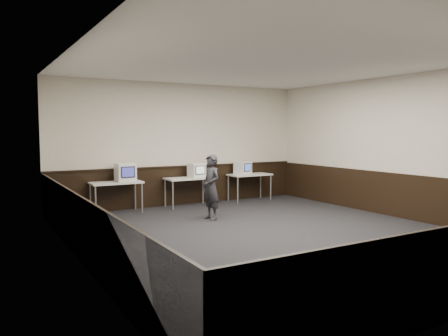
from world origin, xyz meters
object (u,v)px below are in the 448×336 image
object	(u,v)px
emac_right	(243,168)
desk_left	(116,185)
emac_center	(197,170)
emac_left	(125,172)
person	(211,187)
desk_center	(188,180)
desk_right	(250,176)

from	to	relation	value
emac_right	desk_left	bearing A→B (deg)	167.74
desk_left	emac_right	xyz separation A→B (m)	(3.59, 0.04, 0.26)
emac_center	emac_left	bearing A→B (deg)	176.58
emac_right	person	size ratio (longest dim) A/B	0.32
desk_center	emac_right	distance (m)	1.71
emac_center	emac_right	distance (m)	1.47
emac_left	emac_right	xyz separation A→B (m)	(3.37, 0.05, -0.04)
emac_center	desk_right	bearing A→B (deg)	-1.89
desk_right	person	size ratio (longest dim) A/B	0.83
desk_right	emac_left	bearing A→B (deg)	-179.72
emac_center	emac_right	bearing A→B (deg)	-0.35
emac_center	emac_right	world-z (taller)	same
desk_left	emac_left	xyz separation A→B (m)	(0.22, -0.02, 0.29)
desk_center	desk_right	xyz separation A→B (m)	(1.90, 0.00, 0.00)
desk_center	desk_left	bearing A→B (deg)	180.00
emac_center	person	xyz separation A→B (m)	(-0.52, -1.76, -0.22)
desk_center	emac_center	distance (m)	0.34
desk_right	emac_right	bearing A→B (deg)	170.30
emac_center	desk_center	bearing A→B (deg)	168.66
desk_left	emac_center	size ratio (longest dim) A/B	2.88
desk_right	person	world-z (taller)	person
desk_left	person	world-z (taller)	person
desk_left	person	bearing A→B (deg)	-48.32
desk_left	emac_left	size ratio (longest dim) A/B	2.46
emac_left	desk_right	bearing A→B (deg)	1.96
emac_left	emac_right	distance (m)	3.37
emac_right	emac_left	bearing A→B (deg)	168.08
desk_center	emac_left	bearing A→B (deg)	-179.40
desk_left	emac_center	world-z (taller)	emac_center
desk_left	desk_center	world-z (taller)	same
desk_center	desk_right	size ratio (longest dim) A/B	1.00
emac_left	emac_center	world-z (taller)	emac_left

